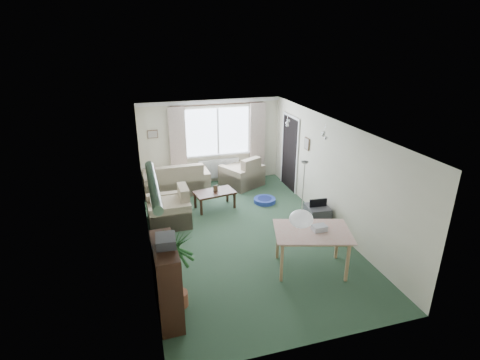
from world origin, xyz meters
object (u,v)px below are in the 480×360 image
object	(u,v)px
armchair_left	(168,206)
houseplant	(178,270)
sofa	(176,177)
coffee_table	(215,200)
dining_table	(311,251)
armchair_corner	(242,171)
pet_bed	(265,200)
tv_cube	(317,216)
bookshelf	(167,281)

from	to	relation	value
armchair_left	houseplant	distance (m)	2.90
sofa	coffee_table	bearing A→B (deg)	120.54
sofa	dining_table	distance (m)	4.73
armchair_corner	armchair_left	world-z (taller)	armchair_corner
houseplant	armchair_left	bearing A→B (deg)	87.03
pet_bed	dining_table	bearing A→B (deg)	-93.64
tv_cube	pet_bed	bearing A→B (deg)	119.59
armchair_left	dining_table	bearing A→B (deg)	41.13
tv_cube	pet_bed	xyz separation A→B (m)	(-0.71, 1.51, -0.18)
armchair_left	houseplant	xyz separation A→B (m)	(-0.15, -2.89, 0.23)
armchair_corner	coffee_table	xyz separation A→B (m)	(-1.08, -1.27, -0.22)
armchair_left	armchair_corner	bearing A→B (deg)	126.98
sofa	armchair_corner	world-z (taller)	armchair_corner
armchair_left	bookshelf	distance (m)	3.07
coffee_table	tv_cube	xyz separation A→B (m)	(2.02, -1.55, 0.02)
houseplant	sofa	bearing A→B (deg)	83.28
sofa	pet_bed	distance (m)	2.51
armchair_left	dining_table	size ratio (longest dim) A/B	0.78
armchair_corner	bookshelf	distance (m)	5.46
armchair_left	pet_bed	bearing A→B (deg)	99.20
houseplant	pet_bed	world-z (taller)	houseplant
houseplant	tv_cube	size ratio (longest dim) A/B	2.53
dining_table	tv_cube	size ratio (longest dim) A/B	2.37
armchair_corner	bookshelf	size ratio (longest dim) A/B	0.79
dining_table	pet_bed	xyz separation A→B (m)	(0.19, 3.00, -0.33)
dining_table	houseplant	bearing A→B (deg)	-172.30
armchair_left	bookshelf	world-z (taller)	bookshelf
sofa	dining_table	xyz separation A→B (m)	(1.90, -4.33, -0.05)
tv_cube	sofa	bearing A→B (deg)	138.88
armchair_corner	dining_table	distance (m)	4.31
coffee_table	dining_table	size ratio (longest dim) A/B	0.79
houseplant	pet_bed	distance (m)	4.29
houseplant	coffee_table	bearing A→B (deg)	68.43
armchair_corner	dining_table	bearing A→B (deg)	62.81
sofa	houseplant	size ratio (longest dim) A/B	1.31
tv_cube	armchair_corner	bearing A→B (deg)	112.78
armchair_corner	armchair_left	bearing A→B (deg)	10.10
houseplant	dining_table	world-z (taller)	houseplant
pet_bed	bookshelf	bearing A→B (deg)	-129.04
coffee_table	dining_table	distance (m)	3.24
bookshelf	houseplant	xyz separation A→B (m)	(0.19, 0.16, 0.04)
bookshelf	dining_table	world-z (taller)	bookshelf
dining_table	sofa	bearing A→B (deg)	113.65
coffee_table	bookshelf	xyz separation A→B (m)	(-1.52, -3.53, 0.40)
houseplant	dining_table	distance (m)	2.49
sofa	pet_bed	size ratio (longest dim) A/B	3.13
armchair_corner	tv_cube	xyz separation A→B (m)	(0.94, -2.82, -0.20)
dining_table	armchair_corner	bearing A→B (deg)	90.52
dining_table	pet_bed	size ratio (longest dim) A/B	2.24
sofa	dining_table	world-z (taller)	sofa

